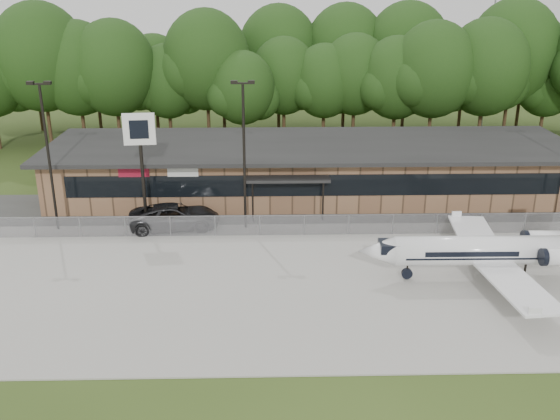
{
  "coord_description": "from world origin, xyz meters",
  "views": [
    {
      "loc": [
        -3.58,
        -23.95,
        16.24
      ],
      "look_at": [
        -2.71,
        12.0,
        2.99
      ],
      "focal_mm": 40.0,
      "sensor_mm": 36.0,
      "label": 1
    }
  ],
  "objects_px": {
    "terminal": "(310,168)",
    "suv": "(175,217)",
    "business_jet": "(495,251)",
    "pole_sign": "(140,142)"
  },
  "relations": [
    {
      "from": "terminal",
      "to": "suv",
      "type": "xyz_separation_m",
      "value": [
        -9.91,
        -7.34,
        -1.31
      ]
    },
    {
      "from": "terminal",
      "to": "pole_sign",
      "type": "relative_size",
      "value": 5.08
    },
    {
      "from": "terminal",
      "to": "suv",
      "type": "bearing_deg",
      "value": -143.5
    },
    {
      "from": "suv",
      "to": "terminal",
      "type": "bearing_deg",
      "value": -60.91
    },
    {
      "from": "terminal",
      "to": "suv",
      "type": "relative_size",
      "value": 6.58
    },
    {
      "from": "terminal",
      "to": "business_jet",
      "type": "bearing_deg",
      "value": -59.13
    },
    {
      "from": "suv",
      "to": "pole_sign",
      "type": "distance_m",
      "value": 5.68
    },
    {
      "from": "pole_sign",
      "to": "business_jet",
      "type": "bearing_deg",
      "value": -26.82
    },
    {
      "from": "suv",
      "to": "pole_sign",
      "type": "bearing_deg",
      "value": 77.13
    },
    {
      "from": "terminal",
      "to": "pole_sign",
      "type": "bearing_deg",
      "value": -149.07
    }
  ]
}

